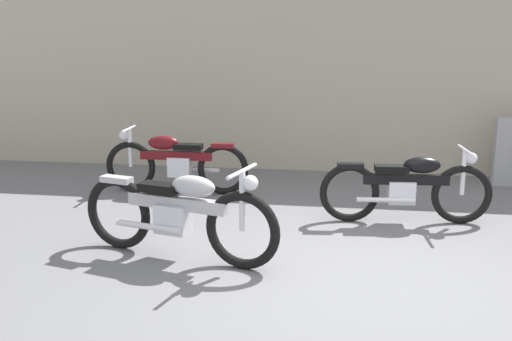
{
  "coord_description": "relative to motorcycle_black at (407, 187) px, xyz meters",
  "views": [
    {
      "loc": [
        -0.23,
        -5.19,
        2.24
      ],
      "look_at": [
        -1.3,
        1.96,
        0.55
      ],
      "focal_mm": 42.24,
      "sensor_mm": 36.0,
      "label": 1
    }
  ],
  "objects": [
    {
      "name": "motorcycle_maroon",
      "position": [
        -3.08,
        0.92,
        0.01
      ],
      "size": [
        2.04,
        0.57,
        0.92
      ],
      "rotation": [
        0.0,
        0.0,
        3.16
      ],
      "color": "black",
      "rests_on": "ground_plane"
    },
    {
      "name": "building_wall",
      "position": [
        -0.52,
        2.71,
        1.03
      ],
      "size": [
        18.0,
        0.3,
        2.93
      ],
      "primitive_type": "cube",
      "color": "#B2A893",
      "rests_on": "ground_plane"
    },
    {
      "name": "ground_plane",
      "position": [
        -0.52,
        -1.86,
        -0.44
      ],
      "size": [
        40.0,
        40.0,
        0.0
      ],
      "primitive_type": "plane",
      "color": "slate"
    },
    {
      "name": "motorcycle_silver",
      "position": [
        -2.35,
        -1.52,
        0.04
      ],
      "size": [
        2.14,
        0.81,
        0.98
      ],
      "rotation": [
        0.0,
        0.0,
        -0.26
      ],
      "color": "black",
      "rests_on": "ground_plane"
    },
    {
      "name": "motorcycle_black",
      "position": [
        0.0,
        0.0,
        0.0
      ],
      "size": [
        2.02,
        0.56,
        0.91
      ],
      "rotation": [
        0.0,
        0.0,
        0.09
      ],
      "color": "black",
      "rests_on": "ground_plane"
    }
  ]
}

